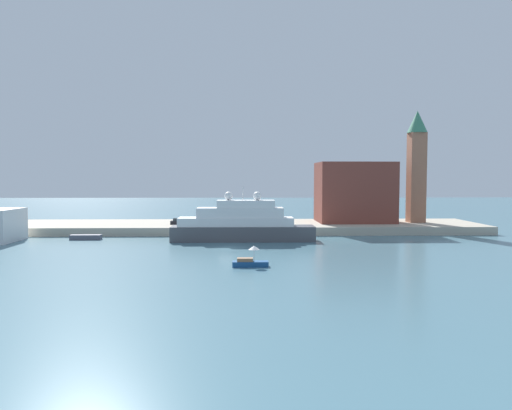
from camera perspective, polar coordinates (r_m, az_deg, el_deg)
The scene contains 10 objects.
ground at distance 80.90m, azimuth -3.51°, elevation -5.13°, with size 400.00×400.00×0.00m, color slate.
quay_dock at distance 106.67m, azimuth -3.03°, elevation -2.62°, with size 110.00×20.18×1.72m, color #B7AD99.
large_yacht at distance 89.34m, azimuth -1.78°, elevation -2.34°, with size 26.68×4.99×10.20m.
small_motorboat at distance 63.97m, azimuth -0.70°, elevation -6.66°, with size 4.78×1.48×2.80m.
work_barge at distance 96.96m, azimuth -19.63°, elevation -3.64°, with size 5.80×1.53×0.93m, color #595966.
harbor_building at distance 111.09m, azimuth 11.65°, elevation 1.51°, with size 16.75×12.08×13.55m, color brown.
bell_tower at distance 113.87m, azimuth 18.61°, elevation 4.94°, with size 4.50×4.50×25.06m.
parked_car at distance 104.80m, azimuth -9.11°, elevation -1.97°, with size 3.92×1.64×1.32m.
person_figure at distance 99.66m, azimuth -7.02°, elevation -2.10°, with size 0.36×0.36×1.70m.
mooring_bollard at distance 97.77m, azimuth 1.47°, elevation -2.46°, with size 0.46×0.46×0.64m, color black.
Camera 1 is at (2.78, -79.98, 11.86)m, focal length 33.54 mm.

